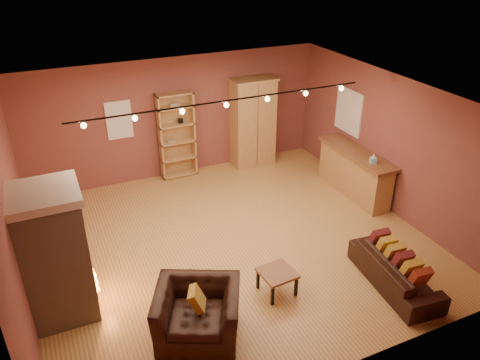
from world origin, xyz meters
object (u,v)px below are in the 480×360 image
loveseat (396,266)px  coffee_table (277,275)px  armchair (197,306)px  bookcase (176,134)px  fireplace (56,255)px  armoire (253,122)px  bar_counter (354,173)px

loveseat → coffee_table: 1.96m
loveseat → armchair: armchair is taller
loveseat → bookcase: bearing=26.9°
fireplace → armoire: armoire is taller
bookcase → fireplace: bearing=-128.6°
bar_counter → loveseat: bar_counter is taller
armoire → fireplace: bearing=-143.8°
bar_counter → loveseat: 3.09m
fireplace → coffee_table: (3.15, -0.96, -0.71)m
fireplace → coffee_table: bearing=-16.9°
bar_counter → loveseat: size_ratio=1.15×
loveseat → armchair: bearing=90.6°
armoire → armchair: (-3.19, -4.85, -0.58)m
bookcase → armchair: (-1.29, -5.02, -0.52)m
bookcase → armchair: 5.21m
armoire → bar_counter: size_ratio=1.03×
bookcase → bar_counter: size_ratio=0.96×
loveseat → coffee_table: bearing=77.1°
bookcase → armoire: armoire is taller
coffee_table → armoire: bearing=69.0°
armchair → coffee_table: armchair is taller
armoire → bookcase: bearing=174.9°
armchair → coffee_table: bearing=38.0°
bookcase → loveseat: size_ratio=1.11×
loveseat → armchair: (-3.31, 0.32, 0.14)m
bar_counter → coffee_table: size_ratio=3.72×
bar_counter → loveseat: bearing=-113.7°
fireplace → bookcase: size_ratio=1.04×
fireplace → armchair: fireplace is taller
fireplace → loveseat: 5.30m
bookcase → armoire: size_ratio=0.93×
armoire → bar_counter: (1.36, -2.34, -0.58)m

